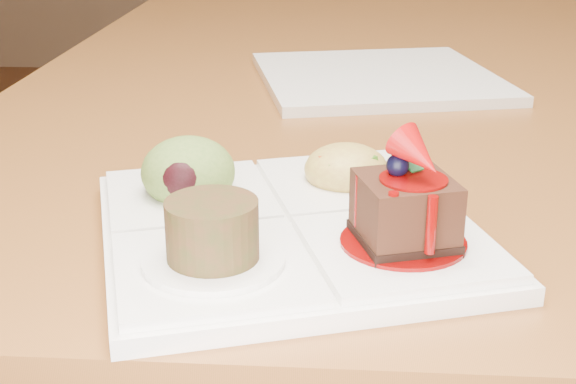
{
  "coord_description": "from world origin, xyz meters",
  "views": [
    {
      "loc": [
        -0.11,
        -1.24,
        0.98
      ],
      "look_at": [
        -0.15,
        -0.75,
        0.79
      ],
      "focal_mm": 50.0,
      "sensor_mm": 36.0,
      "label": 1
    }
  ],
  "objects": [
    {
      "name": "second_plate",
      "position": [
        -0.07,
        -0.3,
        0.76
      ],
      "size": [
        0.32,
        0.32,
        0.01
      ],
      "primitive_type": "cube",
      "rotation": [
        0.0,
        0.0,
        0.22
      ],
      "color": "white",
      "rests_on": "dining_table"
    },
    {
      "name": "dining_table",
      "position": [
        0.0,
        0.0,
        0.68
      ],
      "size": [
        1.0,
        1.8,
        0.75
      ],
      "color": "brown",
      "rests_on": "ground"
    },
    {
      "name": "sampler_plate",
      "position": [
        -0.15,
        -0.75,
        0.77
      ],
      "size": [
        0.3,
        0.3,
        0.1
      ],
      "rotation": [
        0.0,
        0.0,
        0.3
      ],
      "color": "white",
      "rests_on": "dining_table"
    }
  ]
}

